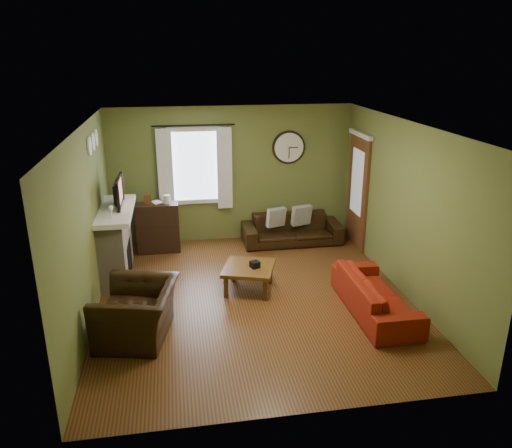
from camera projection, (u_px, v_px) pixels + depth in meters
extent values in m
cube|color=#593317|center=(254.00, 298.00, 7.57)|extent=(4.60, 5.20, 0.00)
cube|color=white|center=(254.00, 126.00, 6.71)|extent=(4.60, 5.20, 0.00)
cube|color=olive|center=(87.00, 226.00, 6.78)|extent=(0.00, 5.20, 2.60)
cube|color=olive|center=(404.00, 209.00, 7.50)|extent=(0.00, 5.20, 2.60)
cube|color=olive|center=(232.00, 175.00, 9.56)|extent=(4.60, 0.00, 2.60)
cube|color=olive|center=(298.00, 303.00, 4.72)|extent=(4.60, 0.00, 2.60)
cube|color=tan|center=(116.00, 245.00, 8.13)|extent=(0.40, 1.40, 1.10)
cube|color=black|center=(129.00, 259.00, 8.24)|extent=(0.04, 0.60, 0.55)
cube|color=white|center=(114.00, 211.00, 7.94)|extent=(0.58, 1.60, 0.08)
imported|color=black|center=(115.00, 195.00, 8.01)|extent=(0.08, 0.60, 0.35)
cube|color=#994C3F|center=(120.00, 192.00, 8.01)|extent=(0.02, 0.62, 0.36)
cylinder|color=white|center=(89.00, 146.00, 7.22)|extent=(0.28, 0.28, 0.03)
cylinder|color=white|center=(93.00, 142.00, 7.54)|extent=(0.28, 0.28, 0.03)
cylinder|color=white|center=(96.00, 138.00, 7.87)|extent=(0.28, 0.28, 0.03)
cylinder|color=black|center=(193.00, 125.00, 9.02)|extent=(0.03, 0.03, 1.50)
cube|color=white|center=(165.00, 171.00, 9.20)|extent=(0.28, 0.04, 1.55)
cube|color=white|center=(225.00, 169.00, 9.38)|extent=(0.28, 0.04, 1.55)
cube|color=brown|center=(358.00, 192.00, 9.30)|extent=(0.05, 0.90, 2.10)
imported|color=#593714|center=(152.00, 202.00, 9.04)|extent=(0.25, 0.28, 0.02)
imported|color=black|center=(292.00, 229.00, 9.66)|extent=(1.89, 0.74, 0.55)
cube|color=gray|center=(301.00, 215.00, 9.60)|extent=(0.40, 0.21, 0.38)
cube|color=gray|center=(276.00, 217.00, 9.48)|extent=(0.38, 0.22, 0.36)
imported|color=maroon|center=(375.00, 295.00, 7.10)|extent=(0.72, 1.84, 0.54)
imported|color=black|center=(137.00, 312.00, 6.45)|extent=(1.16, 1.27, 0.71)
cube|color=black|center=(255.00, 267.00, 7.67)|extent=(0.17, 0.17, 0.10)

